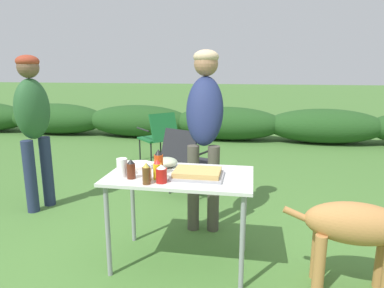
{
  "coord_description": "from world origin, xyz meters",
  "views": [
    {
      "loc": [
        0.52,
        -2.44,
        1.54
      ],
      "look_at": [
        0.02,
        0.4,
        0.89
      ],
      "focal_mm": 32.0,
      "sensor_mm": 36.0,
      "label": 1
    }
  ],
  "objects_px": {
    "mustard_bottle": "(157,170)",
    "camp_chair_green_behind_table": "(187,158)",
    "standing_person_in_olive_jacket": "(205,117)",
    "beer_bottle": "(146,174)",
    "bbq_sauce_bottle": "(131,169)",
    "dog": "(365,228)",
    "paper_cup_stack": "(122,167)",
    "ketchup_bottle": "(161,174)",
    "plate_stack": "(139,166)",
    "standing_person_in_red_jacket": "(33,117)",
    "camp_chair_near_hedge": "(159,135)",
    "folding_table": "(180,184)",
    "food_tray": "(197,174)",
    "hot_sauce_bottle": "(159,162)",
    "mayo_bottle": "(147,172)",
    "mixing_bowl": "(166,162)"
  },
  "relations": [
    {
      "from": "mustard_bottle",
      "to": "camp_chair_green_behind_table",
      "type": "relative_size",
      "value": 0.18
    },
    {
      "from": "standing_person_in_olive_jacket",
      "to": "beer_bottle",
      "type": "bearing_deg",
      "value": -109.53
    },
    {
      "from": "bbq_sauce_bottle",
      "to": "dog",
      "type": "bearing_deg",
      "value": 0.06
    },
    {
      "from": "paper_cup_stack",
      "to": "ketchup_bottle",
      "type": "bearing_deg",
      "value": -15.31
    },
    {
      "from": "plate_stack",
      "to": "bbq_sauce_bottle",
      "type": "xyz_separation_m",
      "value": [
        0.03,
        -0.27,
        0.05
      ]
    },
    {
      "from": "mustard_bottle",
      "to": "standing_person_in_red_jacket",
      "type": "bearing_deg",
      "value": 150.04
    },
    {
      "from": "paper_cup_stack",
      "to": "camp_chair_green_behind_table",
      "type": "xyz_separation_m",
      "value": [
        0.18,
        1.6,
        -0.34
      ]
    },
    {
      "from": "mustard_bottle",
      "to": "camp_chair_near_hedge",
      "type": "xyz_separation_m",
      "value": [
        -0.81,
        2.97,
        -0.34
      ]
    },
    {
      "from": "folding_table",
      "to": "paper_cup_stack",
      "type": "relative_size",
      "value": 8.07
    },
    {
      "from": "plate_stack",
      "to": "bbq_sauce_bottle",
      "type": "height_order",
      "value": "bbq_sauce_bottle"
    },
    {
      "from": "paper_cup_stack",
      "to": "standing_person_in_olive_jacket",
      "type": "relative_size",
      "value": 0.08
    },
    {
      "from": "food_tray",
      "to": "hot_sauce_bottle",
      "type": "relative_size",
      "value": 1.97
    },
    {
      "from": "plate_stack",
      "to": "mustard_bottle",
      "type": "relative_size",
      "value": 1.48
    },
    {
      "from": "plate_stack",
      "to": "mustard_bottle",
      "type": "distance_m",
      "value": 0.34
    },
    {
      "from": "folding_table",
      "to": "mayo_bottle",
      "type": "distance_m",
      "value": 0.31
    },
    {
      "from": "bbq_sauce_bottle",
      "to": "camp_chair_near_hedge",
      "type": "distance_m",
      "value": 3.07
    },
    {
      "from": "folding_table",
      "to": "paper_cup_stack",
      "type": "height_order",
      "value": "paper_cup_stack"
    },
    {
      "from": "ketchup_bottle",
      "to": "beer_bottle",
      "type": "relative_size",
      "value": 0.85
    },
    {
      "from": "folding_table",
      "to": "hot_sauce_bottle",
      "type": "distance_m",
      "value": 0.24
    },
    {
      "from": "mustard_bottle",
      "to": "beer_bottle",
      "type": "xyz_separation_m",
      "value": [
        -0.04,
        -0.12,
        0.0
      ]
    },
    {
      "from": "hot_sauce_bottle",
      "to": "standing_person_in_red_jacket",
      "type": "relative_size",
      "value": 0.12
    },
    {
      "from": "ketchup_bottle",
      "to": "beer_bottle",
      "type": "height_order",
      "value": "beer_bottle"
    },
    {
      "from": "dog",
      "to": "camp_chair_green_behind_table",
      "type": "relative_size",
      "value": 1.25
    },
    {
      "from": "bbq_sauce_bottle",
      "to": "camp_chair_near_hedge",
      "type": "height_order",
      "value": "bbq_sauce_bottle"
    },
    {
      "from": "folding_table",
      "to": "plate_stack",
      "type": "bearing_deg",
      "value": 163.14
    },
    {
      "from": "food_tray",
      "to": "standing_person_in_red_jacket",
      "type": "xyz_separation_m",
      "value": [
        -1.89,
        0.84,
        0.26
      ]
    },
    {
      "from": "paper_cup_stack",
      "to": "mayo_bottle",
      "type": "bearing_deg",
      "value": -16.97
    },
    {
      "from": "mayo_bottle",
      "to": "ketchup_bottle",
      "type": "height_order",
      "value": "ketchup_bottle"
    },
    {
      "from": "mustard_bottle",
      "to": "camp_chair_green_behind_table",
      "type": "height_order",
      "value": "mustard_bottle"
    },
    {
      "from": "mayo_bottle",
      "to": "standing_person_in_red_jacket",
      "type": "height_order",
      "value": "standing_person_in_red_jacket"
    },
    {
      "from": "ketchup_bottle",
      "to": "folding_table",
      "type": "bearing_deg",
      "value": 66.6
    },
    {
      "from": "plate_stack",
      "to": "beer_bottle",
      "type": "height_order",
      "value": "beer_bottle"
    },
    {
      "from": "standing_person_in_olive_jacket",
      "to": "plate_stack",
      "type": "bearing_deg",
      "value": -130.44
    },
    {
      "from": "beer_bottle",
      "to": "standing_person_in_olive_jacket",
      "type": "distance_m",
      "value": 1.05
    },
    {
      "from": "mixing_bowl",
      "to": "bbq_sauce_bottle",
      "type": "relative_size",
      "value": 1.25
    },
    {
      "from": "folding_table",
      "to": "ketchup_bottle",
      "type": "distance_m",
      "value": 0.27
    },
    {
      "from": "mixing_bowl",
      "to": "ketchup_bottle",
      "type": "xyz_separation_m",
      "value": [
        0.06,
        -0.39,
        0.02
      ]
    },
    {
      "from": "mayo_bottle",
      "to": "standing_person_in_red_jacket",
      "type": "xyz_separation_m",
      "value": [
        -1.55,
        0.98,
        0.22
      ]
    },
    {
      "from": "dog",
      "to": "mixing_bowl",
      "type": "bearing_deg",
      "value": -97.43
    },
    {
      "from": "plate_stack",
      "to": "camp_chair_green_behind_table",
      "type": "bearing_deg",
      "value": 84.54
    },
    {
      "from": "standing_person_in_olive_jacket",
      "to": "camp_chair_green_behind_table",
      "type": "bearing_deg",
      "value": 108.71
    },
    {
      "from": "ketchup_bottle",
      "to": "hot_sauce_bottle",
      "type": "xyz_separation_m",
      "value": [
        -0.07,
        0.19,
        0.03
      ]
    },
    {
      "from": "folding_table",
      "to": "mustard_bottle",
      "type": "height_order",
      "value": "mustard_bottle"
    },
    {
      "from": "mustard_bottle",
      "to": "beer_bottle",
      "type": "relative_size",
      "value": 0.94
    },
    {
      "from": "mustard_bottle",
      "to": "camp_chair_near_hedge",
      "type": "bearing_deg",
      "value": 105.35
    },
    {
      "from": "folding_table",
      "to": "mixing_bowl",
      "type": "height_order",
      "value": "mixing_bowl"
    },
    {
      "from": "paper_cup_stack",
      "to": "beer_bottle",
      "type": "distance_m",
      "value": 0.27
    },
    {
      "from": "mayo_bottle",
      "to": "camp_chair_near_hedge",
      "type": "height_order",
      "value": "mayo_bottle"
    },
    {
      "from": "bbq_sauce_bottle",
      "to": "standing_person_in_olive_jacket",
      "type": "bearing_deg",
      "value": 64.47
    },
    {
      "from": "ketchup_bottle",
      "to": "camp_chair_green_behind_table",
      "type": "relative_size",
      "value": 0.16
    }
  ]
}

